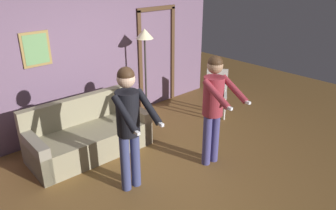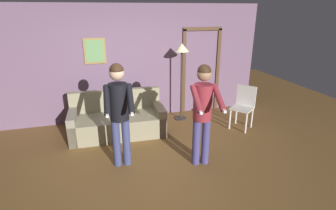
# 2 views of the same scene
# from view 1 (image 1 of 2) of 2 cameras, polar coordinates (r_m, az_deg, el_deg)

# --- Properties ---
(ground_plane) EXTENTS (12.00, 12.00, 0.00)m
(ground_plane) POSITION_cam_1_polar(r_m,az_deg,el_deg) (4.87, -1.40, -12.45)
(ground_plane) COLOR brown
(back_wall_assembly) EXTENTS (6.40, 0.10, 2.60)m
(back_wall_assembly) POSITION_cam_1_polar(r_m,az_deg,el_deg) (5.98, -15.32, 7.51)
(back_wall_assembly) COLOR #6C526A
(back_wall_assembly) RESTS_ON ground_plane
(couch) EXTENTS (1.92, 0.91, 0.87)m
(couch) POSITION_cam_1_polar(r_m,az_deg,el_deg) (5.47, -13.65, -5.38)
(couch) COLOR gray
(couch) RESTS_ON ground_plane
(torchiere_lamp) EXTENTS (0.33, 0.33, 1.78)m
(torchiere_lamp) POSITION_cam_1_polar(r_m,az_deg,el_deg) (6.13, -4.06, 10.35)
(torchiere_lamp) COLOR #332D28
(torchiere_lamp) RESTS_ON ground_plane
(person_standing_left) EXTENTS (0.46, 0.67, 1.73)m
(person_standing_left) POSITION_cam_1_polar(r_m,az_deg,el_deg) (4.16, -6.84, -2.46)
(person_standing_left) COLOR #3A416F
(person_standing_left) RESTS_ON ground_plane
(person_standing_right) EXTENTS (0.49, 0.70, 1.70)m
(person_standing_right) POSITION_cam_1_polar(r_m,az_deg,el_deg) (4.75, 8.01, 0.63)
(person_standing_right) COLOR #413E77
(person_standing_right) RESTS_ON ground_plane
(dining_chair_distant) EXTENTS (0.59, 0.59, 0.93)m
(dining_chair_distant) POSITION_cam_1_polar(r_m,az_deg,el_deg) (6.66, 8.43, 2.67)
(dining_chair_distant) COLOR silver
(dining_chair_distant) RESTS_ON ground_plane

